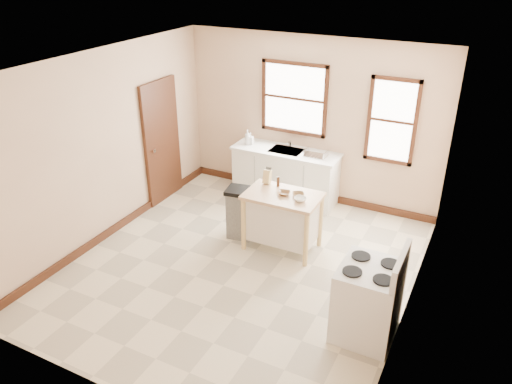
{
  "coord_description": "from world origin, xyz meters",
  "views": [
    {
      "loc": [
        2.81,
        -5.08,
        4.06
      ],
      "look_at": [
        0.04,
        0.4,
        1.0
      ],
      "focal_mm": 35.0,
      "sensor_mm": 36.0,
      "label": 1
    }
  ],
  "objects_px": {
    "gas_stove": "(369,292)",
    "soap_bottle_b": "(250,139)",
    "pepper_grinder": "(278,182)",
    "bowl_a": "(284,193)",
    "soap_bottle_a": "(248,137)",
    "kitchen_island": "(282,221)",
    "trash_bin": "(241,213)",
    "knife_block": "(267,177)",
    "bowl_b": "(298,194)",
    "dish_rack": "(316,154)",
    "bowl_c": "(300,199)"
  },
  "relations": [
    {
      "from": "dish_rack",
      "to": "bowl_b",
      "type": "distance_m",
      "value": 1.42
    },
    {
      "from": "soap_bottle_b",
      "to": "bowl_c",
      "type": "xyz_separation_m",
      "value": [
        1.57,
        -1.54,
        -0.12
      ]
    },
    {
      "from": "soap_bottle_a",
      "to": "bowl_c",
      "type": "relative_size",
      "value": 1.53
    },
    {
      "from": "dish_rack",
      "to": "trash_bin",
      "type": "distance_m",
      "value": 1.68
    },
    {
      "from": "pepper_grinder",
      "to": "bowl_b",
      "type": "distance_m",
      "value": 0.42
    },
    {
      "from": "bowl_a",
      "to": "soap_bottle_a",
      "type": "bearing_deg",
      "value": 132.96
    },
    {
      "from": "dish_rack",
      "to": "kitchen_island",
      "type": "xyz_separation_m",
      "value": [
        0.06,
        -1.46,
        -0.53
      ]
    },
    {
      "from": "bowl_b",
      "to": "trash_bin",
      "type": "xyz_separation_m",
      "value": [
        -0.9,
        -0.05,
        -0.49
      ]
    },
    {
      "from": "pepper_grinder",
      "to": "trash_bin",
      "type": "relative_size",
      "value": 0.19
    },
    {
      "from": "soap_bottle_b",
      "to": "dish_rack",
      "type": "distance_m",
      "value": 1.22
    },
    {
      "from": "dish_rack",
      "to": "bowl_c",
      "type": "bearing_deg",
      "value": -83.57
    },
    {
      "from": "kitchen_island",
      "to": "bowl_c",
      "type": "relative_size",
      "value": 6.32
    },
    {
      "from": "soap_bottle_b",
      "to": "gas_stove",
      "type": "relative_size",
      "value": 0.17
    },
    {
      "from": "pepper_grinder",
      "to": "bowl_b",
      "type": "relative_size",
      "value": 0.89
    },
    {
      "from": "knife_block",
      "to": "gas_stove",
      "type": "bearing_deg",
      "value": -39.96
    },
    {
      "from": "bowl_b",
      "to": "gas_stove",
      "type": "xyz_separation_m",
      "value": [
        1.4,
        -1.3,
        -0.31
      ]
    },
    {
      "from": "soap_bottle_a",
      "to": "bowl_b",
      "type": "bearing_deg",
      "value": -66.11
    },
    {
      "from": "soap_bottle_a",
      "to": "gas_stove",
      "type": "height_order",
      "value": "soap_bottle_a"
    },
    {
      "from": "soap_bottle_b",
      "to": "dish_rack",
      "type": "relative_size",
      "value": 0.56
    },
    {
      "from": "soap_bottle_b",
      "to": "bowl_a",
      "type": "relative_size",
      "value": 1.13
    },
    {
      "from": "kitchen_island",
      "to": "trash_bin",
      "type": "distance_m",
      "value": 0.69
    },
    {
      "from": "pepper_grinder",
      "to": "gas_stove",
      "type": "xyz_separation_m",
      "value": [
        1.78,
        -1.45,
        -0.37
      ]
    },
    {
      "from": "soap_bottle_a",
      "to": "soap_bottle_b",
      "type": "bearing_deg",
      "value": 12.63
    },
    {
      "from": "bowl_c",
      "to": "trash_bin",
      "type": "xyz_separation_m",
      "value": [
        -0.99,
        0.08,
        -0.5
      ]
    },
    {
      "from": "dish_rack",
      "to": "trash_bin",
      "type": "height_order",
      "value": "dish_rack"
    },
    {
      "from": "gas_stove",
      "to": "soap_bottle_b",
      "type": "bearing_deg",
      "value": 136.89
    },
    {
      "from": "pepper_grinder",
      "to": "trash_bin",
      "type": "distance_m",
      "value": 0.78
    },
    {
      "from": "dish_rack",
      "to": "pepper_grinder",
      "type": "bearing_deg",
      "value": -101.8
    },
    {
      "from": "soap_bottle_a",
      "to": "pepper_grinder",
      "type": "relative_size",
      "value": 1.73
    },
    {
      "from": "dish_rack",
      "to": "bowl_b",
      "type": "bearing_deg",
      "value": -85.7
    },
    {
      "from": "bowl_b",
      "to": "bowl_c",
      "type": "xyz_separation_m",
      "value": [
        0.09,
        -0.14,
        0.01
      ]
    },
    {
      "from": "gas_stove",
      "to": "pepper_grinder",
      "type": "bearing_deg",
      "value": 140.78
    },
    {
      "from": "kitchen_island",
      "to": "knife_block",
      "type": "bearing_deg",
      "value": 146.61
    },
    {
      "from": "soap_bottle_b",
      "to": "dish_rack",
      "type": "bearing_deg",
      "value": -9.32
    },
    {
      "from": "knife_block",
      "to": "bowl_b",
      "type": "distance_m",
      "value": 0.6
    },
    {
      "from": "kitchen_island",
      "to": "bowl_c",
      "type": "height_order",
      "value": "bowl_c"
    },
    {
      "from": "soap_bottle_a",
      "to": "bowl_b",
      "type": "relative_size",
      "value": 1.55
    },
    {
      "from": "gas_stove",
      "to": "dish_rack",
      "type": "bearing_deg",
      "value": 121.7
    },
    {
      "from": "soap_bottle_b",
      "to": "bowl_b",
      "type": "relative_size",
      "value": 1.22
    },
    {
      "from": "bowl_c",
      "to": "pepper_grinder",
      "type": "bearing_deg",
      "value": 148.16
    },
    {
      "from": "bowl_b",
      "to": "bowl_a",
      "type": "bearing_deg",
      "value": -164.57
    },
    {
      "from": "soap_bottle_a",
      "to": "soap_bottle_b",
      "type": "height_order",
      "value": "soap_bottle_a"
    },
    {
      "from": "trash_bin",
      "to": "pepper_grinder",
      "type": "bearing_deg",
      "value": 12.06
    },
    {
      "from": "kitchen_island",
      "to": "bowl_b",
      "type": "distance_m",
      "value": 0.51
    },
    {
      "from": "pepper_grinder",
      "to": "bowl_a",
      "type": "distance_m",
      "value": 0.28
    },
    {
      "from": "kitchen_island",
      "to": "gas_stove",
      "type": "height_order",
      "value": "gas_stove"
    },
    {
      "from": "soap_bottle_b",
      "to": "bowl_c",
      "type": "distance_m",
      "value": 2.2
    },
    {
      "from": "kitchen_island",
      "to": "knife_block",
      "type": "distance_m",
      "value": 0.69
    },
    {
      "from": "soap_bottle_a",
      "to": "soap_bottle_b",
      "type": "distance_m",
      "value": 0.06
    },
    {
      "from": "pepper_grinder",
      "to": "knife_block",
      "type": "bearing_deg",
      "value": 174.9
    }
  ]
}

